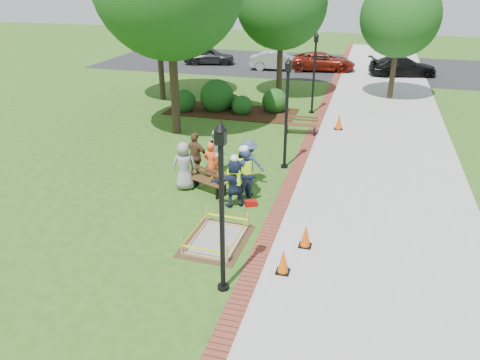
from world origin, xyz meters
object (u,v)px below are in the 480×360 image
(wet_concrete_pad, at_px, (216,234))
(bench_near, at_px, (207,186))
(cone_front, at_px, (283,262))
(hivis_worker_c, at_px, (242,170))
(hivis_worker_a, at_px, (235,181))
(hivis_worker_b, at_px, (245,173))
(lamp_near, at_px, (222,198))

(wet_concrete_pad, xyz_separation_m, bench_near, (-1.33, 2.99, 0.02))
(wet_concrete_pad, height_order, cone_front, cone_front)
(cone_front, xyz_separation_m, hivis_worker_c, (-2.23, 4.20, 0.55))
(cone_front, height_order, hivis_worker_c, hivis_worker_c)
(wet_concrete_pad, bearing_deg, hivis_worker_a, 92.95)
(cone_front, distance_m, hivis_worker_a, 4.00)
(hivis_worker_b, bearing_deg, hivis_worker_c, 116.65)
(wet_concrete_pad, distance_m, bench_near, 3.28)
(lamp_near, xyz_separation_m, hivis_worker_b, (-0.78, 4.89, -1.53))
(wet_concrete_pad, xyz_separation_m, cone_front, (2.12, -1.00, 0.10))
(wet_concrete_pad, distance_m, lamp_near, 3.15)
(wet_concrete_pad, relative_size, hivis_worker_b, 1.22)
(hivis_worker_a, bearing_deg, lamp_near, -77.39)
(bench_near, relative_size, hivis_worker_c, 0.87)
(bench_near, bearing_deg, hivis_worker_b, -6.01)
(wet_concrete_pad, bearing_deg, bench_near, 113.92)
(bench_near, relative_size, hivis_worker_a, 0.85)
(cone_front, relative_size, hivis_worker_a, 0.38)
(hivis_worker_c, bearing_deg, wet_concrete_pad, -88.07)
(wet_concrete_pad, distance_m, hivis_worker_b, 2.94)
(hivis_worker_b, distance_m, hivis_worker_c, 0.40)
(hivis_worker_c, bearing_deg, cone_front, -62.04)
(hivis_worker_a, bearing_deg, bench_near, 148.88)
(bench_near, height_order, cone_front, bench_near)
(hivis_worker_b, bearing_deg, hivis_worker_a, -107.47)
(bench_near, relative_size, hivis_worker_b, 0.80)
(cone_front, relative_size, hivis_worker_c, 0.39)
(hivis_worker_b, height_order, hivis_worker_c, hivis_worker_b)
(hivis_worker_a, bearing_deg, hivis_worker_c, 89.44)
(wet_concrete_pad, height_order, lamp_near, lamp_near)
(cone_front, relative_size, hivis_worker_b, 0.36)
(wet_concrete_pad, xyz_separation_m, lamp_near, (0.85, -2.05, 2.25))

